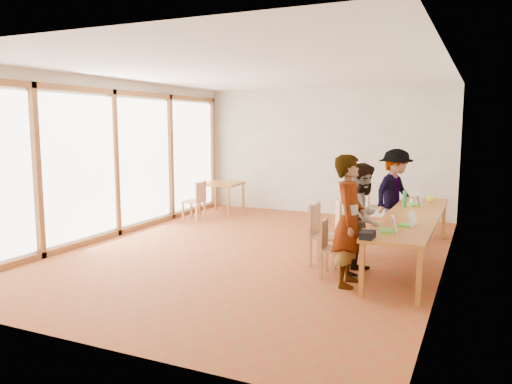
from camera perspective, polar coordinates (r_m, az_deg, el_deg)
ground at (r=8.57m, az=-0.06°, el=-6.76°), size 8.00×8.00×0.00m
wall_back at (r=12.07m, az=7.91°, el=4.62°), size 6.00×0.10×3.00m
wall_front at (r=4.99m, az=-19.56°, el=-0.19°), size 6.00×0.10×3.00m
wall_right at (r=7.59m, az=21.03°, el=2.33°), size 0.10×8.00×3.00m
window_wall at (r=9.93m, az=-15.82°, el=3.72°), size 0.10×8.00×3.00m
ceiling at (r=8.34m, az=-0.06°, el=13.75°), size 6.00×8.00×0.04m
communal_table at (r=8.13m, az=17.42°, el=-2.85°), size 0.80×4.00×0.75m
side_table at (r=12.03m, az=-3.96°, el=0.69°), size 0.90×0.90×0.75m
chair_near at (r=7.17m, az=8.41°, el=-5.62°), size 0.41×0.41×0.44m
chair_mid at (r=7.72m, az=7.35°, el=-4.03°), size 0.46×0.46×0.50m
chair_far at (r=8.23m, az=10.07°, el=-3.36°), size 0.58×0.58×0.50m
chair_empty at (r=10.63m, az=13.22°, el=-1.03°), size 0.52×0.52×0.49m
chair_spare at (r=11.24m, az=-6.73°, el=-0.52°), size 0.41×0.41×0.47m
person_near at (r=6.74m, az=10.59°, el=-3.24°), size 0.48×0.68×1.76m
person_mid at (r=7.35m, az=12.09°, el=-2.98°), size 0.71×0.86×1.61m
person_far at (r=9.81m, az=15.61°, el=-0.16°), size 1.02×1.25×1.69m
laptop_near at (r=6.78m, az=15.15°, el=-3.92°), size 0.27×0.29×0.21m
laptop_mid at (r=7.22m, az=17.07°, el=-3.31°), size 0.26×0.28×0.21m
laptop_far at (r=9.06m, az=17.86°, el=-1.14°), size 0.28×0.29×0.20m
yellow_mug at (r=9.55m, az=19.30°, el=-0.77°), size 0.16×0.16×0.11m
green_bottle at (r=8.84m, az=16.63°, el=-0.75°), size 0.07×0.07×0.28m
clear_glass at (r=9.24m, az=17.38°, el=-1.02°), size 0.07×0.07×0.09m
condiment_cup at (r=9.92m, az=18.74°, el=-0.58°), size 0.08×0.08×0.06m
pink_phone at (r=9.74m, az=19.32°, el=-0.89°), size 0.05×0.10×0.01m
black_pouch at (r=6.32m, az=12.62°, el=-4.81°), size 0.16×0.26×0.09m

